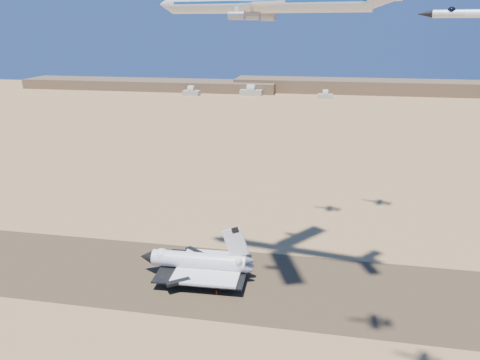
% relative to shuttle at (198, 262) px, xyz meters
% --- Properties ---
extents(ground, '(1200.00, 1200.00, 0.00)m').
position_rel_shuttle_xyz_m(ground, '(0.36, -1.73, -5.74)').
color(ground, tan).
rests_on(ground, ground).
extents(runway, '(600.00, 50.00, 0.06)m').
position_rel_shuttle_xyz_m(runway, '(0.36, -1.73, -5.71)').
color(runway, brown).
rests_on(runway, ground).
extents(ridgeline, '(960.00, 90.00, 18.00)m').
position_rel_shuttle_xyz_m(ridgeline, '(65.68, 525.58, 1.88)').
color(ridgeline, brown).
rests_on(ridgeline, ground).
extents(hangars, '(200.50, 29.50, 30.00)m').
position_rel_shuttle_xyz_m(hangars, '(-63.64, 476.70, -0.91)').
color(hangars, '#B2AE9D').
rests_on(hangars, ground).
extents(shuttle, '(43.35, 27.24, 21.37)m').
position_rel_shuttle_xyz_m(shuttle, '(0.00, 0.00, 0.00)').
color(shuttle, white).
rests_on(shuttle, runway).
extents(carrier_747, '(74.38, 56.83, 18.46)m').
position_rel_shuttle_xyz_m(carrier_747, '(22.37, -1.68, 90.98)').
color(carrier_747, silver).
extents(crew_a, '(0.60, 0.74, 1.75)m').
position_rel_shuttle_xyz_m(crew_a, '(9.84, -11.56, -4.81)').
color(crew_a, '#F3400E').
rests_on(crew_a, runway).
extents(crew_b, '(0.99, 0.98, 1.82)m').
position_rel_shuttle_xyz_m(crew_b, '(9.11, -6.40, -4.77)').
color(crew_b, '#F3400E').
rests_on(crew_b, runway).
extents(crew_c, '(1.22, 1.04, 1.85)m').
position_rel_shuttle_xyz_m(crew_c, '(10.96, -9.14, -4.76)').
color(crew_c, '#F3400E').
rests_on(crew_c, runway).
extents(chase_jet_b, '(14.61, 8.40, 3.70)m').
position_rel_shuttle_xyz_m(chase_jet_b, '(66.78, -62.10, 86.34)').
color(chase_jet_b, silver).
extents(chase_jet_e, '(15.19, 8.49, 3.81)m').
position_rel_shuttle_xyz_m(chase_jet_e, '(39.07, 48.01, 93.97)').
color(chase_jet_e, silver).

